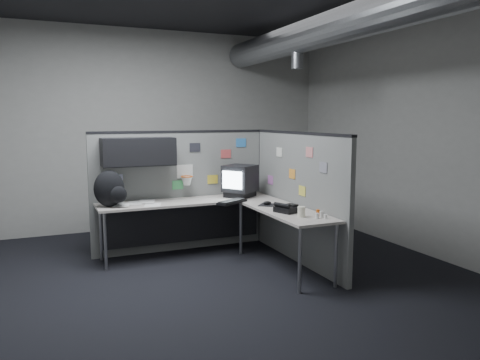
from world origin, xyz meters
name	(u,v)px	position (x,y,z in m)	size (l,w,h in m)	color
room	(267,91)	(0.56, 0.00, 2.10)	(5.62, 5.62, 3.22)	black
partition_back	(171,179)	(-0.25, 1.23, 1.00)	(2.44, 0.42, 1.63)	slate
partition_right	(298,197)	(1.10, 0.22, 0.82)	(0.07, 2.23, 1.63)	slate
desk	(213,212)	(0.15, 0.70, 0.61)	(2.31, 2.11, 0.73)	#B8AFA6
monitor	(240,180)	(0.64, 0.99, 0.95)	(0.53, 0.53, 0.43)	black
keyboard	(232,202)	(0.36, 0.58, 0.75)	(0.46, 0.36, 0.04)	black
mouse	(267,204)	(0.71, 0.29, 0.75)	(0.28, 0.29, 0.05)	black
phone	(287,209)	(0.72, -0.19, 0.77)	(0.29, 0.30, 0.11)	black
bottles	(320,215)	(0.91, -0.59, 0.76)	(0.12, 0.18, 0.08)	silver
cup	(301,212)	(0.74, -0.48, 0.79)	(0.08, 0.08, 0.11)	white
papers	(135,204)	(-0.78, 0.99, 0.74)	(0.69, 0.52, 0.01)	white
backpack	(110,189)	(-1.08, 0.93, 0.95)	(0.43, 0.38, 0.44)	black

